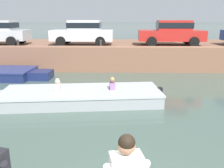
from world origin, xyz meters
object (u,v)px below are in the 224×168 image
Objects in this scene: mooring_bollard_mid at (101,43)px; mooring_bollard_west at (18,43)px; car_left_inner_white at (83,32)px; motorboat_passing at (74,96)px; car_centre_red at (172,32)px.

mooring_bollard_west is at bearing 180.00° from mooring_bollard_mid.
car_left_inner_white reaches higher than mooring_bollard_mid.
mooring_bollard_west is (-4.32, 5.76, 1.47)m from motorboat_passing.
mooring_bollard_west is 4.95m from mooring_bollard_mid.
motorboat_passing is 7.29m from car_left_inner_white.
motorboat_passing is 7.35m from mooring_bollard_west.
mooring_bollard_mid reaches higher than motorboat_passing.
motorboat_passing is at bearing -125.88° from car_centre_red.
mooring_bollard_mid is (0.63, 5.76, 1.47)m from motorboat_passing.
mooring_bollard_west reaches higher than motorboat_passing.
motorboat_passing is 16.46× the size of mooring_bollard_west.
car_centre_red is 4.61m from mooring_bollard_mid.
motorboat_passing is at bearing -85.47° from car_left_inner_white.
car_left_inner_white is 4.00m from mooring_bollard_west.
car_centre_red is (5.04, 6.96, 2.08)m from motorboat_passing.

